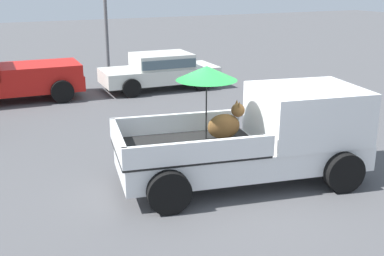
# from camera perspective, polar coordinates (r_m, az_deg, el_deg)

# --- Properties ---
(ground_plane) EXTENTS (80.00, 80.00, 0.00)m
(ground_plane) POSITION_cam_1_polar(r_m,az_deg,el_deg) (10.21, 5.77, -6.18)
(ground_plane) COLOR #4C4C4F
(pickup_truck_main) EXTENTS (5.29, 2.92, 2.38)m
(pickup_truck_main) POSITION_cam_1_polar(r_m,az_deg,el_deg) (10.05, 8.38, -0.74)
(pickup_truck_main) COLOR black
(pickup_truck_main) RESTS_ON ground
(pickup_truck_red) EXTENTS (4.85, 2.27, 1.80)m
(pickup_truck_red) POSITION_cam_1_polar(r_m,az_deg,el_deg) (17.53, -21.41, 5.69)
(pickup_truck_red) COLOR black
(pickup_truck_red) RESTS_ON ground
(parked_sedan_near) EXTENTS (4.35, 2.07, 1.33)m
(parked_sedan_near) POSITION_cam_1_polar(r_m,az_deg,el_deg) (18.31, -3.72, 6.88)
(parked_sedan_near) COLOR black
(parked_sedan_near) RESTS_ON ground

